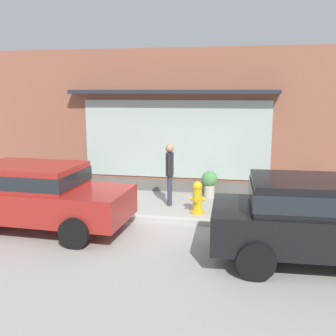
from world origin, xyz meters
The scene contains 13 objects.
ground_plane centered at (0.00, 0.00, 0.00)m, with size 60.00×60.00×0.00m, color #9E9B93.
curb_strip centered at (0.00, -0.20, 0.06)m, with size 14.00×0.24×0.12m, color #B2B2AD.
storefront centered at (0.00, 3.19, 2.23)m, with size 14.00×0.81×4.52m.
fire_hydrant centered at (1.10, 0.72, 0.42)m, with size 0.43×0.40×0.86m.
pedestrian_with_handbag centered at (0.24, 1.35, 1.02)m, with size 0.23×0.62×1.75m.
parked_car_black centered at (3.70, -2.00, 0.92)m, with size 4.19×2.12×1.61m.
parked_car_red centered at (-2.44, -1.24, 0.88)m, with size 4.28×2.12×1.54m.
potted_plant_low_front centered at (-3.92, 2.13, 0.29)m, with size 0.32×0.32×0.52m.
potted_plant_doorstep centered at (2.88, 2.54, 0.47)m, with size 0.45×0.45×0.82m.
potted_plant_window_right centered at (-2.70, 2.28, 0.39)m, with size 0.45×0.45×0.72m.
potted_plant_near_hydrant centered at (4.34, 2.54, 0.45)m, with size 0.53×0.53×0.81m.
potted_plant_window_center centered at (1.27, 2.43, 0.47)m, with size 0.48×0.48×0.81m.
potted_plant_by_entrance centered at (-4.74, 2.53, 0.31)m, with size 0.32×0.32×0.58m.
Camera 1 is at (2.23, -9.50, 3.17)m, focal length 42.75 mm.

